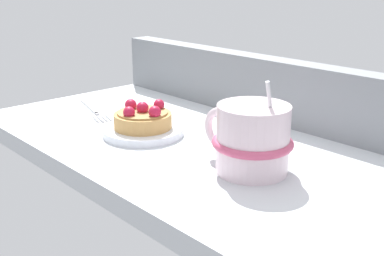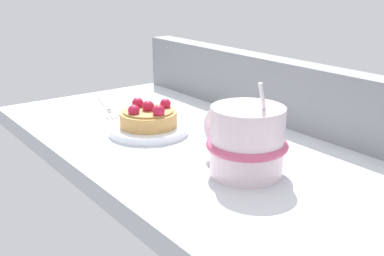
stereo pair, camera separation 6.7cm
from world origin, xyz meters
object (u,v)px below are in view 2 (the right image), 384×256
Objects in this scene: dessert_plate at (149,130)px; raspberry_tart at (148,117)px; coffee_mug at (246,141)px; dessert_fork at (107,107)px.

dessert_plate is 2.12cm from raspberry_tart.
raspberry_tart is at bearing -12.68° from dessert_plate.
raspberry_tart is 0.66× the size of coffee_mug.
raspberry_tart is (0.02, -0.00, 2.12)cm from dessert_plate.
dessert_fork is at bearing 175.55° from dessert_plate.
dessert_plate is 0.93× the size of coffee_mug.
dessert_plate is 16.66cm from dessert_fork.
raspberry_tart is at bearing -4.46° from dessert_fork.
dessert_plate reaches higher than dessert_fork.
coffee_mug is 37.29cm from dessert_fork.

